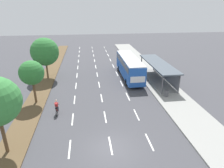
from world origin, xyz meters
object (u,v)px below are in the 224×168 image
at_px(median_tree_second, 32,73).
at_px(median_tree_third, 45,52).
at_px(trash_bin, 166,93).
at_px(cyclist, 57,108).
at_px(bus_shelter, 159,70).
at_px(bus, 129,65).

xyz_separation_m(median_tree_second, median_tree_third, (-0.02, 8.86, 0.52)).
bearing_deg(median_tree_third, trash_bin, -29.48).
distance_m(median_tree_third, trash_bin, 19.51).
xyz_separation_m(median_tree_second, trash_bin, (16.62, -0.55, -3.37)).
relative_size(cyclist, median_tree_third, 0.28).
height_order(bus_shelter, median_tree_second, median_tree_second).
xyz_separation_m(bus_shelter, cyclist, (-14.78, -8.34, -1.08)).
distance_m(bus_shelter, bus, 4.94).
relative_size(bus_shelter, bus, 0.99).
bearing_deg(bus, median_tree_second, -149.98).
bearing_deg(bus_shelter, trash_bin, -100.46).
bearing_deg(cyclist, bus_shelter, 29.44).
bearing_deg(cyclist, median_tree_second, 133.84).
xyz_separation_m(median_tree_third, trash_bin, (16.64, -9.41, -3.89)).
distance_m(median_tree_second, median_tree_third, 8.87).
bearing_deg(trash_bin, median_tree_second, 178.10).
height_order(median_tree_second, median_tree_third, median_tree_third).
relative_size(cyclist, median_tree_second, 0.34).
bearing_deg(bus, cyclist, -134.19).
distance_m(cyclist, median_tree_third, 12.80).
relative_size(median_tree_second, median_tree_third, 0.81).
height_order(cyclist, median_tree_second, median_tree_second).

